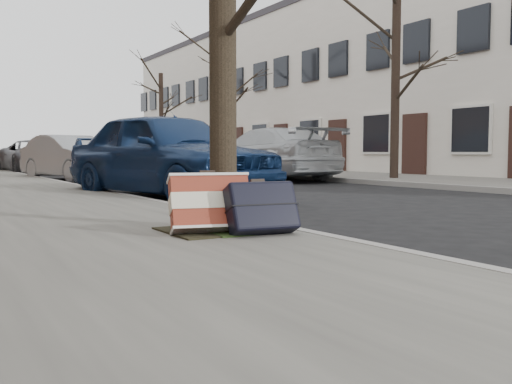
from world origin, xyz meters
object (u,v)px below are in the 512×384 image
suitcase_red (210,204)px  car_near_front (168,154)px  suitcase_navy (262,207)px  car_near_mid (72,158)px

suitcase_red → car_near_front: (1.71, 5.21, 0.42)m
suitcase_navy → car_near_front: size_ratio=0.13×
car_near_mid → suitcase_red: bearing=-112.1°
car_near_mid → car_near_front: bearing=-104.5°
suitcase_red → car_near_front: size_ratio=0.15×
suitcase_navy → car_near_front: 5.67m
car_near_mid → suitcase_navy: bearing=-110.3°
suitcase_red → suitcase_navy: bearing=-22.8°
suitcase_red → car_near_front: 5.50m
suitcase_navy → car_near_front: car_near_front is taller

